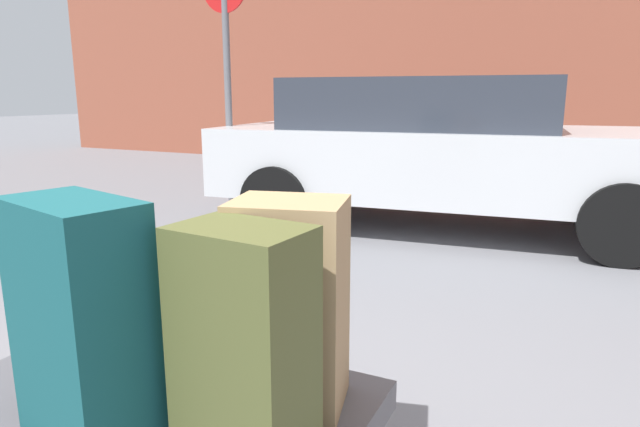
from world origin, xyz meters
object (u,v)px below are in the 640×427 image
object	(u,v)px
luggage_cart	(159,413)
suitcase_tan_front_left	(290,305)
suitcase_olive_stacked_top	(244,346)
parked_car	(440,149)
suitcase_teal_rear_left	(82,323)
no_parking_sign	(227,64)
suitcase_black_center	(159,355)

from	to	relation	value
luggage_cart	suitcase_tan_front_left	xyz separation A→B (m)	(0.41, 0.14, 0.39)
suitcase_olive_stacked_top	parked_car	distance (m)	4.22
luggage_cart	suitcase_teal_rear_left	xyz separation A→B (m)	(-0.01, -0.25, 0.41)
luggage_cart	suitcase_olive_stacked_top	world-z (taller)	suitcase_olive_stacked_top
suitcase_tan_front_left	no_parking_sign	xyz separation A→B (m)	(-2.52, 3.33, 0.91)
suitcase_tan_front_left	suitcase_black_center	bearing A→B (deg)	179.84
suitcase_tan_front_left	no_parking_sign	distance (m)	4.27
suitcase_tan_front_left	parked_car	distance (m)	3.95
parked_car	luggage_cart	bearing A→B (deg)	-88.83
suitcase_tan_front_left	suitcase_teal_rear_left	bearing A→B (deg)	-151.08
suitcase_olive_stacked_top	no_parking_sign	world-z (taller)	no_parking_sign
suitcase_tan_front_left	parked_car	world-z (taller)	parked_car
luggage_cart	suitcase_tan_front_left	world-z (taller)	suitcase_tan_front_left
suitcase_tan_front_left	no_parking_sign	size ratio (longest dim) A/B	0.25
luggage_cart	suitcase_black_center	bearing A→B (deg)	115.46
parked_car	no_parking_sign	bearing A→B (deg)	-163.71
suitcase_black_center	parked_car	distance (m)	4.04
suitcase_black_center	parked_car	size ratio (longest dim) A/B	0.13
luggage_cart	no_parking_sign	distance (m)	4.26
luggage_cart	suitcase_tan_front_left	size ratio (longest dim) A/B	2.09
suitcase_black_center	no_parking_sign	distance (m)	4.17
no_parking_sign	parked_car	bearing A→B (deg)	16.29
suitcase_olive_stacked_top	suitcase_tan_front_left	bearing A→B (deg)	98.87
suitcase_teal_rear_left	parked_car	xyz separation A→B (m)	(-0.07, 4.31, 0.08)
luggage_cart	no_parking_sign	bearing A→B (deg)	121.36
suitcase_black_center	suitcase_teal_rear_left	xyz separation A→B (m)	(0.01, -0.28, 0.22)
luggage_cart	parked_car	bearing A→B (deg)	91.17
suitcase_tan_front_left	suitcase_teal_rear_left	world-z (taller)	suitcase_teal_rear_left
suitcase_teal_rear_left	parked_car	size ratio (longest dim) A/B	0.15
suitcase_olive_stacked_top	parked_car	size ratio (longest dim) A/B	0.14
suitcase_teal_rear_left	suitcase_olive_stacked_top	bearing A→B (deg)	28.85
luggage_cart	parked_car	size ratio (longest dim) A/B	0.30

